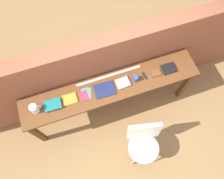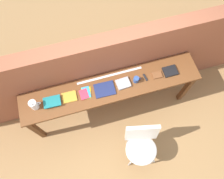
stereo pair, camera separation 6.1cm
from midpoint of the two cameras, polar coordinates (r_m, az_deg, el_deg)
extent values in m
plane|color=#9E7547|center=(3.71, 0.80, -8.84)|extent=(40.00, 40.00, 0.00)
cube|color=#935138|center=(3.23, -2.81, 4.95)|extent=(6.00, 0.20, 1.49)
cube|color=brown|center=(2.99, -0.90, 0.52)|extent=(2.50, 0.44, 0.04)
cube|color=#5B341A|center=(3.43, -19.40, -10.78)|extent=(0.07, 0.07, 0.84)
cube|color=#5B341A|center=(3.66, 17.98, 1.15)|extent=(0.07, 0.07, 0.84)
cube|color=#5B341A|center=(3.54, -20.36, -5.90)|extent=(0.07, 0.07, 0.84)
cube|color=#5B341A|center=(3.76, 15.90, 5.37)|extent=(0.07, 0.07, 0.84)
ellipsoid|color=silver|center=(3.20, 7.77, -14.98)|extent=(0.52, 0.51, 0.08)
cube|color=silver|center=(3.00, 7.74, -10.77)|extent=(0.45, 0.20, 0.40)
cylinder|color=#B2B2B7|center=(3.41, 4.83, -18.54)|extent=(0.02, 0.02, 0.41)
cylinder|color=#B2B2B7|center=(3.46, 10.50, -17.69)|extent=(0.02, 0.02, 0.41)
cylinder|color=#B2B2B7|center=(3.45, 4.04, -13.36)|extent=(0.02, 0.02, 0.41)
cylinder|color=#B2B2B7|center=(3.49, 9.53, -12.61)|extent=(0.02, 0.02, 0.41)
cylinder|color=white|center=(2.96, -20.19, -4.76)|extent=(0.10, 0.10, 0.15)
cone|color=white|center=(2.87, -20.64, -4.75)|extent=(0.04, 0.03, 0.04)
torus|color=white|center=(2.94, -19.20, -4.38)|extent=(0.07, 0.01, 0.07)
cube|color=white|center=(2.97, -15.73, -3.94)|extent=(0.22, 0.14, 0.03)
cube|color=#19757A|center=(2.94, -15.86, -3.85)|extent=(0.23, 0.16, 0.02)
cube|color=gold|center=(2.95, -11.58, -2.49)|extent=(0.20, 0.16, 0.02)
cube|color=green|center=(2.95, -7.39, -1.33)|extent=(0.12, 0.17, 0.00)
cube|color=yellow|center=(2.95, -7.32, -1.08)|extent=(0.15, 0.17, 0.00)
cube|color=orange|center=(2.94, -7.57, -1.49)|extent=(0.12, 0.14, 0.00)
cube|color=#3399D8|center=(2.94, -7.31, -1.05)|extent=(0.11, 0.17, 0.00)
cube|color=#E5334C|center=(2.93, -7.89, -1.59)|extent=(0.12, 0.15, 0.00)
cube|color=navy|center=(2.94, -2.55, -0.07)|extent=(0.28, 0.22, 0.02)
cube|color=#9E9EA3|center=(2.98, 2.26, 1.72)|extent=(0.19, 0.16, 0.03)
cylinder|color=#2D4C8C|center=(2.98, 5.55, 2.88)|extent=(0.08, 0.08, 0.09)
torus|color=#2D4C8C|center=(2.99, 6.34, 3.12)|extent=(0.06, 0.01, 0.06)
cube|color=black|center=(3.06, 7.91, 3.55)|extent=(0.04, 0.11, 0.02)
cube|color=brown|center=(3.10, 10.87, 4.26)|extent=(0.13, 0.11, 0.02)
cube|color=black|center=(3.17, 14.07, 5.36)|extent=(0.19, 0.16, 0.03)
cube|color=silver|center=(3.04, -1.42, 3.62)|extent=(0.93, 0.03, 0.00)
camera|label=1|loc=(0.03, -90.60, -1.40)|focal=35.00mm
camera|label=2|loc=(0.03, 89.40, 1.40)|focal=35.00mm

